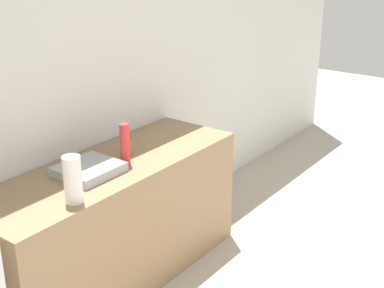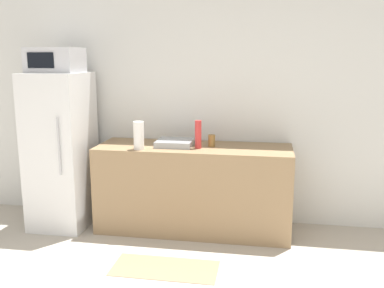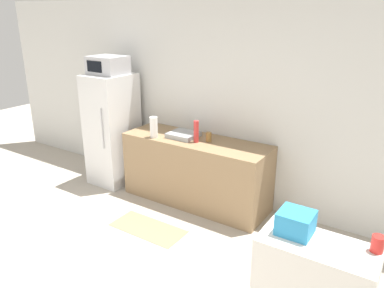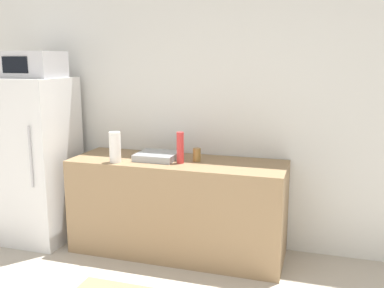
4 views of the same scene
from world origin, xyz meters
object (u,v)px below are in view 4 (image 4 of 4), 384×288
at_px(microwave, 34,65).
at_px(bottle_tall, 180,148).
at_px(refrigerator, 41,160).
at_px(paper_towel_roll, 115,147).
at_px(bottle_short, 197,155).

relative_size(microwave, bottle_tall, 1.77).
bearing_deg(refrigerator, paper_towel_roll, -8.54).
relative_size(microwave, paper_towel_roll, 1.80).
distance_m(refrigerator, bottle_short, 1.58).
height_order(bottle_tall, paper_towel_roll, bottle_tall).
xyz_separation_m(microwave, bottle_short, (1.57, 0.11, -0.79)).
height_order(refrigerator, bottle_short, refrigerator).
distance_m(bottle_tall, bottle_short, 0.18).
relative_size(bottle_short, paper_towel_roll, 0.44).
relative_size(bottle_tall, bottle_short, 2.30).
distance_m(bottle_tall, paper_towel_roll, 0.58).
bearing_deg(microwave, bottle_short, 4.13).
xyz_separation_m(refrigerator, bottle_tall, (1.45, 0.01, 0.21)).
xyz_separation_m(refrigerator, bottle_short, (1.57, 0.11, 0.14)).
xyz_separation_m(microwave, bottle_tall, (1.45, 0.01, -0.71)).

